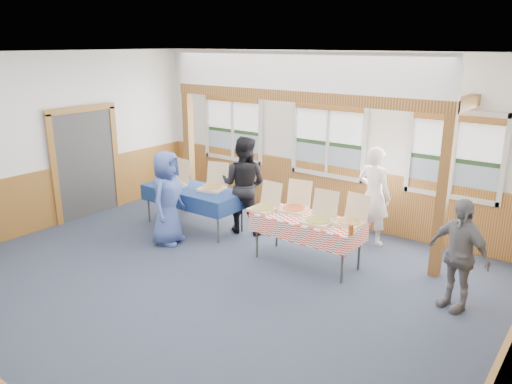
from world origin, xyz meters
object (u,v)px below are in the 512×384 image
Objects in this scene: woman_white at (374,196)px; man_blue at (167,198)px; table_left at (193,191)px; person_grey at (458,254)px; woman_black at (244,185)px; table_right at (307,222)px.

man_blue is (-2.81, -2.08, -0.04)m from woman_white.
woman_white reaches higher than table_left.
man_blue is (0.18, -0.82, 0.11)m from table_left.
woman_black is at bearing -165.98° from person_grey.
woman_white reaches higher than table_right.
woman_white is at bearing 35.80° from table_left.
table_right is 1.24× the size of person_grey.
woman_black reaches higher than table_left.
man_blue reaches higher than table_left.
person_grey is at bearing 11.21° from table_left.
man_blue is at bearing 174.56° from table_right.
table_left is 0.97m from woman_black.
table_right is at bearing -91.34° from man_blue.
man_blue is at bearing -149.62° from person_grey.
woman_white reaches higher than man_blue.
table_right is at bearing 10.00° from table_left.
man_blue reaches higher than person_grey.
woman_white is at bearing -173.69° from woman_black.
woman_black is (-2.12, -0.86, 0.03)m from woman_white.
person_grey is (4.59, 0.68, -0.06)m from man_blue.
person_grey is at bearing 150.33° from woman_white.
woman_black reaches higher than man_blue.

